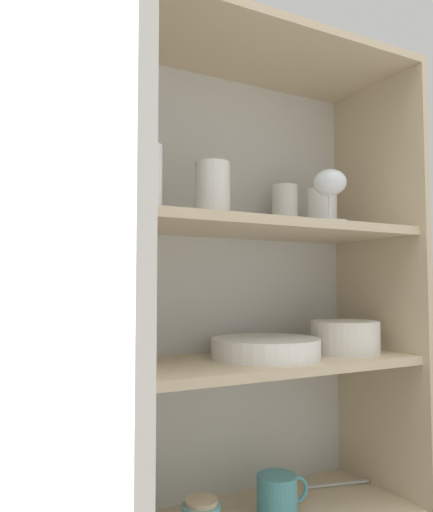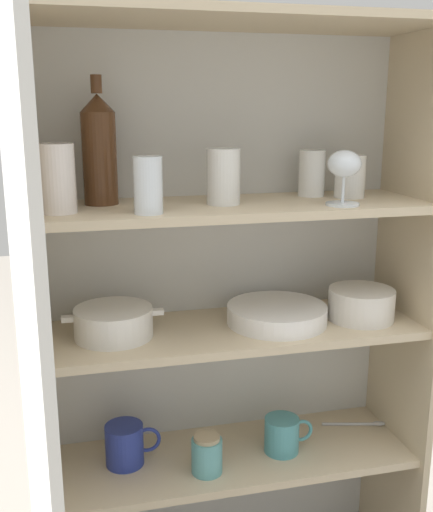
# 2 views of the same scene
# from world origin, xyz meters

# --- Properties ---
(cupboard_back_panel) EXTENTS (0.94, 0.02, 1.39)m
(cupboard_back_panel) POSITION_xyz_m (0.00, 0.30, 0.70)
(cupboard_back_panel) COLOR silver
(cupboard_back_panel) RESTS_ON ground_plane
(cupboard_side_left) EXTENTS (0.02, 0.32, 1.39)m
(cupboard_side_left) POSITION_xyz_m (-0.46, 0.14, 0.70)
(cupboard_side_left) COLOR #CCB793
(cupboard_side_left) RESTS_ON ground_plane
(cupboard_side_right) EXTENTS (0.02, 0.32, 1.39)m
(cupboard_side_right) POSITION_xyz_m (0.46, 0.14, 0.70)
(cupboard_side_right) COLOR #CCB793
(cupboard_side_right) RESTS_ON ground_plane
(cupboard_top_panel) EXTENTS (0.94, 0.32, 0.02)m
(cupboard_top_panel) POSITION_xyz_m (0.00, 0.14, 1.40)
(cupboard_top_panel) COLOR #CCB793
(cupboard_top_panel) RESTS_ON cupboard_side_left
(shelf_board_lower) EXTENTS (0.90, 0.29, 0.02)m
(shelf_board_lower) POSITION_xyz_m (0.00, 0.14, 0.35)
(shelf_board_lower) COLOR beige
(shelf_board_middle) EXTENTS (0.90, 0.29, 0.02)m
(shelf_board_middle) POSITION_xyz_m (0.00, 0.14, 0.69)
(shelf_board_middle) COLOR beige
(shelf_board_upper) EXTENTS (0.90, 0.29, 0.02)m
(shelf_board_upper) POSITION_xyz_m (0.00, 0.14, 1.00)
(shelf_board_upper) COLOR beige
(cupboard_door) EXTENTS (0.09, 0.47, 1.39)m
(cupboard_door) POSITION_xyz_m (-0.43, -0.25, 0.70)
(cupboard_door) COLOR silver
(cupboard_door) RESTS_ON ground_plane
(tumbler_glass_0) EXTENTS (0.07, 0.07, 0.11)m
(tumbler_glass_0) POSITION_xyz_m (0.22, 0.21, 1.06)
(tumbler_glass_0) COLOR white
(tumbler_glass_0) RESTS_ON shelf_board_upper
(tumbler_glass_1) EXTENTS (0.08, 0.08, 0.13)m
(tumbler_glass_1) POSITION_xyz_m (-0.02, 0.14, 1.07)
(tumbler_glass_1) COLOR white
(tumbler_glass_1) RESTS_ON shelf_board_upper
(tumbler_glass_2) EXTENTS (0.07, 0.07, 0.10)m
(tumbler_glass_2) POSITION_xyz_m (0.30, 0.17, 1.06)
(tumbler_glass_2) COLOR white
(tumbler_glass_2) RESTS_ON shelf_board_upper
(tumbler_glass_3) EXTENTS (0.08, 0.08, 0.14)m
(tumbler_glass_3) POSITION_xyz_m (-0.39, 0.11, 1.08)
(tumbler_glass_3) COLOR silver
(tumbler_glass_3) RESTS_ON shelf_board_upper
(tumbler_glass_4) EXTENTS (0.06, 0.06, 0.12)m
(tumbler_glass_4) POSITION_xyz_m (-0.20, 0.06, 1.06)
(tumbler_glass_4) COLOR white
(tumbler_glass_4) RESTS_ON shelf_board_upper
(wine_glass_0) EXTENTS (0.08, 0.08, 0.12)m
(wine_glass_0) POSITION_xyz_m (0.23, 0.06, 1.09)
(wine_glass_0) COLOR white
(wine_glass_0) RESTS_ON shelf_board_upper
(wine_bottle) EXTENTS (0.08, 0.08, 0.28)m
(wine_bottle) POSITION_xyz_m (-0.29, 0.21, 1.13)
(wine_bottle) COLOR #4C2D19
(wine_bottle) RESTS_ON shelf_board_upper
(plate_stack_white) EXTENTS (0.25, 0.25, 0.04)m
(plate_stack_white) POSITION_xyz_m (0.11, 0.14, 0.73)
(plate_stack_white) COLOR white
(plate_stack_white) RESTS_ON shelf_board_middle
(mixing_bowl_large) EXTENTS (0.16, 0.16, 0.08)m
(mixing_bowl_large) POSITION_xyz_m (0.33, 0.12, 0.75)
(mixing_bowl_large) COLOR silver
(mixing_bowl_large) RESTS_ON shelf_board_middle
(casserole_dish) EXTENTS (0.23, 0.18, 0.07)m
(casserole_dish) POSITION_xyz_m (-0.28, 0.15, 0.74)
(casserole_dish) COLOR white
(casserole_dish) RESTS_ON shelf_board_middle
(coffee_mug_primary) EXTENTS (0.14, 0.09, 0.10)m
(coffee_mug_primary) POSITION_xyz_m (-0.26, 0.16, 0.41)
(coffee_mug_primary) COLOR #283893
(coffee_mug_primary) RESTS_ON shelf_board_lower
(coffee_mug_extra_1) EXTENTS (0.13, 0.09, 0.09)m
(coffee_mug_extra_1) POSITION_xyz_m (0.13, 0.12, 0.41)
(coffee_mug_extra_1) COLOR teal
(coffee_mug_extra_1) RESTS_ON shelf_board_lower
(storage_jar) EXTENTS (0.07, 0.07, 0.10)m
(storage_jar) POSITION_xyz_m (-0.08, 0.08, 0.41)
(storage_jar) COLOR #5BA3A8
(storage_jar) RESTS_ON shelf_board_lower
(serving_spoon) EXTENTS (0.17, 0.06, 0.01)m
(serving_spoon) POSITION_xyz_m (0.38, 0.19, 0.36)
(serving_spoon) COLOR silver
(serving_spoon) RESTS_ON shelf_board_lower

